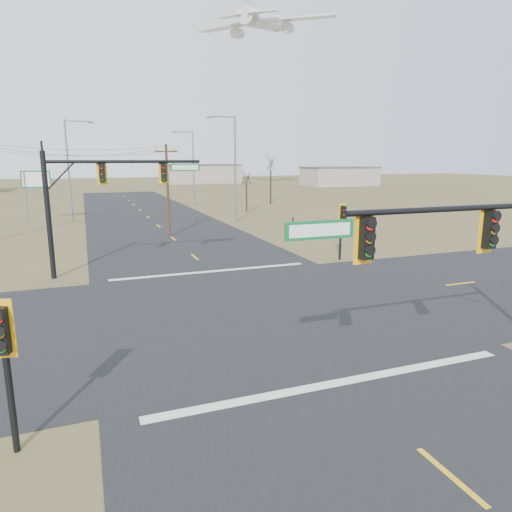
{
  "coord_description": "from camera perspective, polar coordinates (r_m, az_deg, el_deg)",
  "views": [
    {
      "loc": [
        -6.94,
        -18.56,
        6.68
      ],
      "look_at": [
        0.43,
        1.0,
        2.24
      ],
      "focal_mm": 32.0,
      "sensor_mm": 36.0,
      "label": 1
    }
  ],
  "objects": [
    {
      "name": "jet_airliner",
      "position": [
        107.49,
        0.76,
        27.39
      ],
      "size": [
        29.73,
        29.77,
        13.33
      ],
      "rotation": [
        0.0,
        -0.17,
        0.81
      ],
      "color": "silver"
    },
    {
      "name": "pedestal_signal_sw",
      "position": [
        11.53,
        -29.13,
        -9.33
      ],
      "size": [
        0.65,
        0.54,
        3.76
      ],
      "rotation": [
        0.0,
        0.0,
        -0.27
      ],
      "color": "black",
      "rests_on": "ground"
    },
    {
      "name": "streetlight_c",
      "position": [
        53.41,
        -22.18,
        10.49
      ],
      "size": [
        3.03,
        0.4,
        10.83
      ],
      "rotation": [
        0.0,
        0.0,
        0.22
      ],
      "color": "gray",
      "rests_on": "ground"
    },
    {
      "name": "utility_pole_near",
      "position": [
        40.39,
        -10.99,
        8.23
      ],
      "size": [
        1.94,
        0.23,
        7.94
      ],
      "rotation": [
        0.0,
        0.0,
        0.03
      ],
      "color": "#432F1D",
      "rests_on": "ground"
    },
    {
      "name": "road_ew",
      "position": [
        20.9,
        -0.13,
        -6.61
      ],
      "size": [
        160.0,
        14.0,
        0.02
      ],
      "primitive_type": "cube",
      "color": "black",
      "rests_on": "ground"
    },
    {
      "name": "ground",
      "position": [
        20.91,
        -0.13,
        -6.64
      ],
      "size": [
        320.0,
        320.0,
        0.0
      ],
      "primitive_type": "plane",
      "color": "brown",
      "rests_on": "ground"
    },
    {
      "name": "highway_sign",
      "position": [
        54.57,
        -25.75,
        7.94
      ],
      "size": [
        2.93,
        0.29,
        5.5
      ],
      "rotation": [
        0.0,
        0.0,
        -0.07
      ],
      "color": "gray",
      "rests_on": "ground"
    },
    {
      "name": "bare_tree_c",
      "position": [
        59.7,
        -1.2,
        9.83
      ],
      "size": [
        2.66,
        2.66,
        5.64
      ],
      "rotation": [
        0.0,
        0.0,
        0.12
      ],
      "color": "black",
      "rests_on": "ground"
    },
    {
      "name": "stop_bar_far",
      "position": [
        27.77,
        -5.56,
        -1.92
      ],
      "size": [
        12.0,
        0.4,
        0.01
      ],
      "primitive_type": "cube",
      "color": "silver",
      "rests_on": "road_ns"
    },
    {
      "name": "stop_bar_near",
      "position": [
        14.65,
        10.58,
        -15.23
      ],
      "size": [
        12.0,
        0.4,
        0.01
      ],
      "primitive_type": "cube",
      "color": "silver",
      "rests_on": "road_ns"
    },
    {
      "name": "mast_arm_far",
      "position": [
        27.83,
        -18.69,
        8.25
      ],
      "size": [
        8.84,
        0.41,
        7.15
      ],
      "rotation": [
        0.0,
        0.0,
        -0.02
      ],
      "color": "black",
      "rests_on": "ground"
    },
    {
      "name": "warehouse_mid",
      "position": [
        132.53,
        -6.78,
        10.11
      ],
      "size": [
        20.0,
        12.0,
        5.0
      ],
      "primitive_type": "cube",
      "color": "#A7A194",
      "rests_on": "ground"
    },
    {
      "name": "streetlight_a",
      "position": [
        49.28,
        -2.9,
        11.51
      ],
      "size": [
        3.11,
        0.31,
        11.17
      ],
      "rotation": [
        0.0,
        0.0,
        -0.06
      ],
      "color": "gray",
      "rests_on": "ground"
    },
    {
      "name": "road_ns",
      "position": [
        20.9,
        -0.13,
        -6.61
      ],
      "size": [
        14.0,
        160.0,
        0.02
      ],
      "primitive_type": "cube",
      "color": "black",
      "rests_on": "ground"
    },
    {
      "name": "pedestal_signal_ne",
      "position": [
        30.88,
        10.76,
        4.68
      ],
      "size": [
        0.61,
        0.51,
        3.86
      ],
      "rotation": [
        0.0,
        0.0,
        0.13
      ],
      "color": "black",
      "rests_on": "ground"
    },
    {
      "name": "warehouse_right",
      "position": [
        120.75,
        10.39,
        9.7
      ],
      "size": [
        18.0,
        10.0,
        4.5
      ],
      "primitive_type": "cube",
      "color": "#A7A194",
      "rests_on": "ground"
    },
    {
      "name": "mast_arm_near",
      "position": [
        14.14,
        26.7,
        1.38
      ],
      "size": [
        10.32,
        0.44,
        6.01
      ],
      "rotation": [
        0.0,
        0.0,
        0.08
      ],
      "color": "black",
      "rests_on": "ground"
    },
    {
      "name": "streetlight_b",
      "position": [
        67.83,
        -8.04,
        11.31
      ],
      "size": [
        2.97,
        0.31,
        10.68
      ],
      "rotation": [
        0.0,
        0.0,
        0.07
      ],
      "color": "gray",
      "rests_on": "ground"
    },
    {
      "name": "bare_tree_d",
      "position": [
        70.29,
        1.87,
        11.62
      ],
      "size": [
        3.9,
        3.9,
        7.73
      ],
      "rotation": [
        0.0,
        0.0,
        0.43
      ],
      "color": "black",
      "rests_on": "ground"
    }
  ]
}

